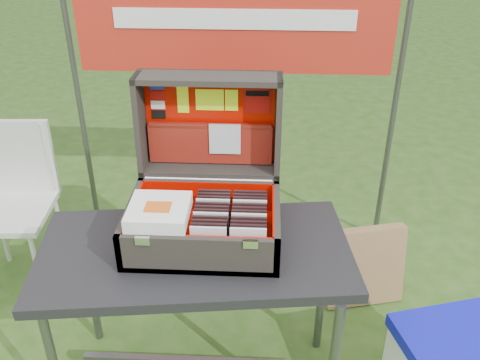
# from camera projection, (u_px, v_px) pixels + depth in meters

# --- Properties ---
(table) EXTENTS (1.21, 0.71, 0.72)m
(table) POSITION_uv_depth(u_px,v_px,m) (198.00, 320.00, 2.16)
(table) COLOR black
(table) RESTS_ON ground
(table_top) EXTENTS (1.21, 0.71, 0.04)m
(table_top) POSITION_uv_depth(u_px,v_px,m) (195.00, 253.00, 1.99)
(table_top) COLOR black
(table_top) RESTS_ON ground
(table_leg_bl) EXTENTS (0.04, 0.04, 0.68)m
(table_leg_bl) POSITION_uv_depth(u_px,v_px,m) (90.00, 282.00, 2.39)
(table_leg_bl) COLOR #59595B
(table_leg_bl) RESTS_ON ground
(table_leg_br) EXTENTS (0.04, 0.04, 0.68)m
(table_leg_br) POSITION_uv_depth(u_px,v_px,m) (322.00, 290.00, 2.34)
(table_leg_br) COLOR #59595B
(table_leg_br) RESTS_ON ground
(suitcase) EXTENTS (0.56, 0.56, 0.55)m
(suitcase) POSITION_uv_depth(u_px,v_px,m) (204.00, 169.00, 1.93)
(suitcase) COLOR #3E3831
(suitcase) RESTS_ON table
(suitcase_base_bottom) EXTENTS (0.56, 0.40, 0.02)m
(suitcase_base_bottom) POSITION_uv_depth(u_px,v_px,m) (204.00, 238.00, 2.01)
(suitcase_base_bottom) COLOR #3E3831
(suitcase_base_bottom) RESTS_ON table_top
(suitcase_base_wall_front) EXTENTS (0.56, 0.02, 0.15)m
(suitcase_base_wall_front) POSITION_uv_depth(u_px,v_px,m) (197.00, 256.00, 1.82)
(suitcase_base_wall_front) COLOR #3E3831
(suitcase_base_wall_front) RESTS_ON table_top
(suitcase_base_wall_back) EXTENTS (0.56, 0.02, 0.15)m
(suitcase_base_wall_back) POSITION_uv_depth(u_px,v_px,m) (209.00, 197.00, 2.14)
(suitcase_base_wall_back) COLOR #3E3831
(suitcase_base_wall_back) RESTS_ON table_top
(suitcase_base_wall_left) EXTENTS (0.02, 0.40, 0.15)m
(suitcase_base_wall_left) POSITION_uv_depth(u_px,v_px,m) (132.00, 222.00, 1.99)
(suitcase_base_wall_left) COLOR #3E3831
(suitcase_base_wall_left) RESTS_ON table_top
(suitcase_base_wall_right) EXTENTS (0.02, 0.40, 0.15)m
(suitcase_base_wall_right) POSITION_uv_depth(u_px,v_px,m) (276.00, 226.00, 1.97)
(suitcase_base_wall_right) COLOR #3E3831
(suitcase_base_wall_right) RESTS_ON table_top
(suitcase_liner_floor) EXTENTS (0.52, 0.36, 0.01)m
(suitcase_liner_floor) POSITION_uv_depth(u_px,v_px,m) (204.00, 235.00, 2.01)
(suitcase_liner_floor) COLOR red
(suitcase_liner_floor) RESTS_ON suitcase_base_bottom
(suitcase_latch_left) EXTENTS (0.05, 0.01, 0.03)m
(suitcase_latch_left) POSITION_uv_depth(u_px,v_px,m) (142.00, 241.00, 1.78)
(suitcase_latch_left) COLOR silver
(suitcase_latch_left) RESTS_ON suitcase_base_wall_front
(suitcase_latch_right) EXTENTS (0.05, 0.01, 0.03)m
(suitcase_latch_right) POSITION_uv_depth(u_px,v_px,m) (251.00, 244.00, 1.77)
(suitcase_latch_right) COLOR silver
(suitcase_latch_right) RESTS_ON suitcase_base_wall_front
(suitcase_hinge) EXTENTS (0.51, 0.02, 0.02)m
(suitcase_hinge) POSITION_uv_depth(u_px,v_px,m) (208.00, 180.00, 2.12)
(suitcase_hinge) COLOR silver
(suitcase_hinge) RESTS_ON suitcase_base_wall_back
(suitcase_lid_back) EXTENTS (0.56, 0.04, 0.40)m
(suitcase_lid_back) POSITION_uv_depth(u_px,v_px,m) (211.00, 119.00, 2.15)
(suitcase_lid_back) COLOR #3E3831
(suitcase_lid_back) RESTS_ON suitcase_base_wall_back
(suitcase_lid_rim_far) EXTENTS (0.56, 0.15, 0.03)m
(suitcase_lid_rim_far) POSITION_uv_depth(u_px,v_px,m) (208.00, 78.00, 2.00)
(suitcase_lid_rim_far) COLOR #3E3831
(suitcase_lid_rim_far) RESTS_ON suitcase_lid_back
(suitcase_lid_rim_near) EXTENTS (0.56, 0.15, 0.03)m
(suitcase_lid_rim_near) POSITION_uv_depth(u_px,v_px,m) (210.00, 169.00, 2.18)
(suitcase_lid_rim_near) COLOR #3E3831
(suitcase_lid_rim_near) RESTS_ON suitcase_lid_back
(suitcase_lid_rim_left) EXTENTS (0.02, 0.17, 0.41)m
(suitcase_lid_rim_left) POSITION_uv_depth(u_px,v_px,m) (141.00, 124.00, 2.10)
(suitcase_lid_rim_left) COLOR #3E3831
(suitcase_lid_rim_left) RESTS_ON suitcase_lid_back
(suitcase_lid_rim_right) EXTENTS (0.02, 0.17, 0.41)m
(suitcase_lid_rim_right) POSITION_uv_depth(u_px,v_px,m) (278.00, 127.00, 2.08)
(suitcase_lid_rim_right) COLOR #3E3831
(suitcase_lid_rim_right) RESTS_ON suitcase_lid_back
(suitcase_lid_liner) EXTENTS (0.51, 0.02, 0.35)m
(suitcase_lid_liner) POSITION_uv_depth(u_px,v_px,m) (210.00, 120.00, 2.13)
(suitcase_lid_liner) COLOR red
(suitcase_lid_liner) RESTS_ON suitcase_lid_back
(suitcase_liner_wall_front) EXTENTS (0.52, 0.01, 0.13)m
(suitcase_liner_wall_front) POSITION_uv_depth(u_px,v_px,m) (198.00, 251.00, 1.82)
(suitcase_liner_wall_front) COLOR red
(suitcase_liner_wall_front) RESTS_ON suitcase_base_bottom
(suitcase_liner_wall_back) EXTENTS (0.52, 0.01, 0.13)m
(suitcase_liner_wall_back) POSITION_uv_depth(u_px,v_px,m) (208.00, 197.00, 2.13)
(suitcase_liner_wall_back) COLOR red
(suitcase_liner_wall_back) RESTS_ON suitcase_base_bottom
(suitcase_liner_wall_left) EXTENTS (0.01, 0.36, 0.13)m
(suitcase_liner_wall_left) POSITION_uv_depth(u_px,v_px,m) (135.00, 220.00, 1.99)
(suitcase_liner_wall_left) COLOR red
(suitcase_liner_wall_left) RESTS_ON suitcase_base_bottom
(suitcase_liner_wall_right) EXTENTS (0.01, 0.36, 0.13)m
(suitcase_liner_wall_right) POSITION_uv_depth(u_px,v_px,m) (273.00, 224.00, 1.96)
(suitcase_liner_wall_right) COLOR red
(suitcase_liner_wall_right) RESTS_ON suitcase_base_bottom
(suitcase_lid_pocket) EXTENTS (0.50, 0.04, 0.16)m
(suitcase_lid_pocket) POSITION_uv_depth(u_px,v_px,m) (211.00, 144.00, 2.16)
(suitcase_lid_pocket) COLOR maroon
(suitcase_lid_pocket) RESTS_ON suitcase_lid_liner
(suitcase_pocket_edge) EXTENTS (0.49, 0.02, 0.02)m
(suitcase_pocket_edge) POSITION_uv_depth(u_px,v_px,m) (210.00, 126.00, 2.12)
(suitcase_pocket_edge) COLOR maroon
(suitcase_pocket_edge) RESTS_ON suitcase_lid_pocket
(suitcase_pocket_cd) EXTENTS (0.13, 0.01, 0.13)m
(suitcase_pocket_cd) POSITION_uv_depth(u_px,v_px,m) (225.00, 139.00, 2.13)
(suitcase_pocket_cd) COLOR silver
(suitcase_pocket_cd) RESTS_ON suitcase_lid_pocket
(lid_sticker_cc_a) EXTENTS (0.06, 0.00, 0.03)m
(lid_sticker_cc_a) POSITION_uv_depth(u_px,v_px,m) (157.00, 85.00, 2.07)
(lid_sticker_cc_a) COLOR #1933B2
(lid_sticker_cc_a) RESTS_ON suitcase_lid_liner
(lid_sticker_cc_b) EXTENTS (0.06, 0.00, 0.03)m
(lid_sticker_cc_b) POSITION_uv_depth(u_px,v_px,m) (157.00, 95.00, 2.09)
(lid_sticker_cc_b) COLOR #AA0C08
(lid_sticker_cc_b) RESTS_ON suitcase_lid_liner
(lid_sticker_cc_c) EXTENTS (0.06, 0.00, 0.03)m
(lid_sticker_cc_c) POSITION_uv_depth(u_px,v_px,m) (158.00, 105.00, 2.11)
(lid_sticker_cc_c) COLOR white
(lid_sticker_cc_c) RESTS_ON suitcase_lid_liner
(lid_sticker_cc_d) EXTENTS (0.06, 0.00, 0.03)m
(lid_sticker_cc_d) POSITION_uv_depth(u_px,v_px,m) (159.00, 114.00, 2.13)
(lid_sticker_cc_d) COLOR black
(lid_sticker_cc_d) RESTS_ON suitcase_lid_liner
(lid_card_neon_tall) EXTENTS (0.05, 0.01, 0.11)m
(lid_card_neon_tall) POSITION_uv_depth(u_px,v_px,m) (183.00, 99.00, 2.09)
(lid_card_neon_tall) COLOR #CEF618
(lid_card_neon_tall) RESTS_ON suitcase_lid_liner
(lid_card_neon_main) EXTENTS (0.11, 0.01, 0.09)m
(lid_card_neon_main) POSITION_uv_depth(u_px,v_px,m) (210.00, 100.00, 2.09)
(lid_card_neon_main) COLOR #CEF618
(lid_card_neon_main) RESTS_ON suitcase_lid_liner
(lid_card_neon_small) EXTENTS (0.05, 0.01, 0.09)m
(lid_card_neon_small) POSITION_uv_depth(u_px,v_px,m) (231.00, 100.00, 2.08)
(lid_card_neon_small) COLOR #CEF618
(lid_card_neon_small) RESTS_ON suitcase_lid_liner
(lid_sticker_band) EXTENTS (0.10, 0.01, 0.10)m
(lid_sticker_band) POSITION_uv_depth(u_px,v_px,m) (257.00, 101.00, 2.08)
(lid_sticker_band) COLOR #AA0C08
(lid_sticker_band) RESTS_ON suitcase_lid_liner
(lid_sticker_band_bar) EXTENTS (0.09, 0.00, 0.02)m
(lid_sticker_band_bar) POSITION_uv_depth(u_px,v_px,m) (257.00, 93.00, 2.06)
(lid_sticker_band_bar) COLOR black
(lid_sticker_band_bar) RESTS_ON suitcase_lid_liner
(cd_left_0) EXTENTS (0.12, 0.01, 0.14)m
(cd_left_0) POSITION_uv_depth(u_px,v_px,m) (209.00, 244.00, 1.83)
(cd_left_0) COLOR silver
(cd_left_0) RESTS_ON suitcase_liner_floor
(cd_left_1) EXTENTS (0.12, 0.01, 0.14)m
(cd_left_1) POSITION_uv_depth(u_px,v_px,m) (209.00, 240.00, 1.85)
(cd_left_1) COLOR black
(cd_left_1) RESTS_ON suitcase_liner_floor
(cd_left_2) EXTENTS (0.12, 0.01, 0.14)m
(cd_left_2) POSITION_uv_depth(u_px,v_px,m) (210.00, 237.00, 1.87)
(cd_left_2) COLOR black
(cd_left_2) RESTS_ON suitcase_liner_floor
(cd_left_3) EXTENTS (0.12, 0.01, 0.14)m
(cd_left_3) POSITION_uv_depth(u_px,v_px,m) (211.00, 233.00, 1.89)
(cd_left_3) COLOR black
(cd_left_3) RESTS_ON suitcase_liner_floor
(cd_left_4) EXTENTS (0.12, 0.01, 0.14)m
(cd_left_4) POSITION_uv_depth(u_px,v_px,m) (211.00, 229.00, 1.91)
(cd_left_4) COLOR silver
(cd_left_4) RESTS_ON suitcase_liner_floor
(cd_left_5) EXTENTS (0.12, 0.01, 0.14)m
(cd_left_5) POSITION_uv_depth(u_px,v_px,m) (212.00, 226.00, 1.93)
(cd_left_5) COLOR black
(cd_left_5) RESTS_ON suitcase_liner_floor
(cd_left_6) EXTENTS (0.12, 0.01, 0.14)m
(cd_left_6) POSITION_uv_depth(u_px,v_px,m) (212.00, 222.00, 1.95)
(cd_left_6) COLOR black
(cd_left_6) RESTS_ON suitcase_liner_floor
(cd_left_7) EXTENTS (0.12, 0.01, 0.14)m
(cd_left_7) POSITION_uv_depth(u_px,v_px,m) (213.00, 219.00, 1.97)
(cd_left_7) COLOR black
(cd_left_7) RESTS_ON suitcase_liner_floor
(cd_left_8) EXTENTS (0.12, 0.01, 0.14)m
(cd_left_8) POSITION_uv_depth(u_px,v_px,m) (213.00, 216.00, 1.99)
(cd_left_8) COLOR silver
(cd_left_8) RESTS_ON suitcase_liner_floor
(cd_left_9) EXTENTS (0.12, 0.01, 0.14)m
(cd_left_9) POSITION_uv_depth(u_px,v_px,m) (214.00, 212.00, 2.01)
(cd_left_9) COLOR black
(cd_left_9) RESTS_ON suitcase_liner_floor
(cd_left_10) EXTENTS (0.12, 0.01, 0.14)m
(cd_left_10) POSITION_uv_depth(u_px,v_px,m) (215.00, 209.00, 2.03)
(cd_left_10) COLOR black
(cd_left_10) RESTS_ON suitcase_liner_floor
(cd_left_11) EXTENTS (0.12, 0.01, 0.14)m
(cd_left_11) POSITION_uv_depth(u_px,v_px,m) (215.00, 206.00, 2.04)
(cd_left_11) COLOR black
(cd_left_11) RESTS_ON suitcase_liner_floor
(cd_right_0) EXTENTS (0.12, 0.01, 0.14)m
(cd_right_0) POSITION_uv_depth(u_px,v_px,m) (248.00, 245.00, 1.83)
(cd_right_0) COLOR silver
(cd_right_0) RESTS_ON suitcase_liner_floor
(cd_right_1) EXTENTS (0.12, 0.01, 0.14)m
(cd_right_1) POSITION_uv_depth(u_px,v_px,m) (248.00, 242.00, 1.85)
(cd_right_1) COLOR black
(cd_right_1) RESTS_ON suitcase_liner_floor
(cd_right_2) EXTENTS (0.12, 0.01, 0.14)m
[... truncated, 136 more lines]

